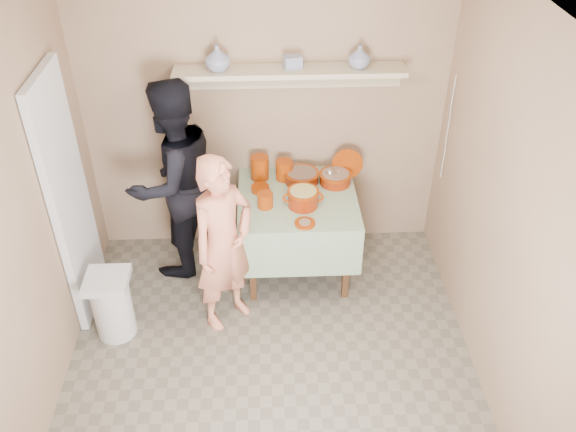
{
  "coord_description": "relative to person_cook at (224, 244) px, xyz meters",
  "views": [
    {
      "loc": [
        -0.01,
        -2.84,
        3.55
      ],
      "look_at": [
        0.15,
        0.75,
        0.95
      ],
      "focal_mm": 38.0,
      "sensor_mm": 36.0,
      "label": 1
    }
  ],
  "objects": [
    {
      "name": "person_helper",
      "position": [
        -0.42,
        0.67,
        0.14
      ],
      "size": [
        1.07,
        1.06,
        1.75
      ],
      "primitive_type": "imported",
      "rotation": [
        0.0,
        0.0,
        -2.38
      ],
      "color": "black",
      "rests_on": "ground"
    },
    {
      "name": "cazuela_rice",
      "position": [
        0.62,
        0.44,
        0.11
      ],
      "size": [
        0.33,
        0.25,
        0.14
      ],
      "color": "#671504",
      "rests_on": "serving_table"
    },
    {
      "name": "tile_panel",
      "position": [
        -1.13,
        0.24,
        0.26
      ],
      "size": [
        0.06,
        0.7,
        2.0
      ],
      "primitive_type": "cube",
      "color": "silver",
      "rests_on": "ground"
    },
    {
      "name": "serving_table",
      "position": [
        0.58,
        0.57,
        -0.09
      ],
      "size": [
        0.97,
        0.97,
        0.76
      ],
      "color": "#4C2D16",
      "rests_on": "ground"
    },
    {
      "name": "vase_right",
      "position": [
        1.06,
        0.91,
        1.07
      ],
      "size": [
        0.2,
        0.2,
        0.18
      ],
      "primitive_type": "imported",
      "rotation": [
        0.0,
        0.0,
        0.2
      ],
      "color": "navy",
      "rests_on": "wall_shelf"
    },
    {
      "name": "cazuela_meat_a",
      "position": [
        0.63,
        0.79,
        0.08
      ],
      "size": [
        0.3,
        0.3,
        0.1
      ],
      "color": "#671504",
      "rests_on": "serving_table"
    },
    {
      "name": "ceramic_box",
      "position": [
        0.55,
        0.93,
        1.03
      ],
      "size": [
        0.16,
        0.13,
        0.1
      ],
      "primitive_type": "cube",
      "rotation": [
        0.0,
        0.0,
        0.24
      ],
      "color": "navy",
      "rests_on": "wall_shelf"
    },
    {
      "name": "ladle",
      "position": [
        0.86,
        0.75,
        0.13
      ],
      "size": [
        0.08,
        0.26,
        0.19
      ],
      "color": "silver",
      "rests_on": "cazuela_meat_b"
    },
    {
      "name": "bowl_stack",
      "position": [
        0.31,
        0.44,
        0.09
      ],
      "size": [
        0.13,
        0.13,
        0.13
      ],
      "primitive_type": "cylinder",
      "color": "#7E2501",
      "rests_on": "serving_table"
    },
    {
      "name": "cazuela_meat_b",
      "position": [
        0.91,
        0.76,
        0.08
      ],
      "size": [
        0.28,
        0.28,
        0.1
      ],
      "color": "#671504",
      "rests_on": "serving_table"
    },
    {
      "name": "ground",
      "position": [
        0.33,
        -0.71,
        -0.74
      ],
      "size": [
        3.5,
        3.5,
        0.0
      ],
      "primitive_type": "plane",
      "color": "#6E6656",
      "rests_on": "ground"
    },
    {
      "name": "propped_lid",
      "position": [
        1.02,
        0.87,
        0.14
      ],
      "size": [
        0.27,
        0.08,
        0.26
      ],
      "primitive_type": "cylinder",
      "rotation": [
        1.4,
        0.0,
        -0.08
      ],
      "color": "#7E2501",
      "rests_on": "serving_table"
    },
    {
      "name": "vase_left",
      "position": [
        -0.02,
        0.9,
        1.08
      ],
      "size": [
        0.27,
        0.27,
        0.2
      ],
      "primitive_type": "imported",
      "rotation": [
        0.0,
        0.0,
        0.84
      ],
      "color": "navy",
      "rests_on": "wall_shelf"
    },
    {
      "name": "plate_stack_b",
      "position": [
        0.48,
        0.85,
        0.11
      ],
      "size": [
        0.14,
        0.14,
        0.17
      ],
      "primitive_type": "cylinder",
      "color": "#7E2501",
      "rests_on": "serving_table"
    },
    {
      "name": "plate_stack_a",
      "position": [
        0.27,
        0.87,
        0.13
      ],
      "size": [
        0.15,
        0.15,
        0.21
      ],
      "primitive_type": "cylinder",
      "color": "#7E2501",
      "rests_on": "serving_table"
    },
    {
      "name": "empty_bowl",
      "position": [
        0.27,
        0.67,
        0.05
      ],
      "size": [
        0.15,
        0.15,
        0.04
      ],
      "primitive_type": "cylinder",
      "color": "#7E2501",
      "rests_on": "serving_table"
    },
    {
      "name": "electrical_cord",
      "position": [
        1.8,
        0.77,
        0.51
      ],
      "size": [
        0.01,
        0.05,
        0.9
      ],
      "color": "silver",
      "rests_on": "wall_shelf"
    },
    {
      "name": "front_plate",
      "position": [
        0.61,
        0.19,
        0.04
      ],
      "size": [
        0.16,
        0.16,
        0.03
      ],
      "color": "#7E2501",
      "rests_on": "serving_table"
    },
    {
      "name": "trash_bin",
      "position": [
        -0.87,
        -0.13,
        -0.45
      ],
      "size": [
        0.32,
        0.32,
        0.56
      ],
      "color": "silver",
      "rests_on": "ground"
    },
    {
      "name": "person_cook",
      "position": [
        0.0,
        0.0,
        0.0
      ],
      "size": [
        0.63,
        0.62,
        1.47
      ],
      "primitive_type": "imported",
      "rotation": [
        0.0,
        0.0,
        0.74
      ],
      "color": "#DF7F60",
      "rests_on": "ground"
    },
    {
      "name": "wall_shelf",
      "position": [
        0.53,
        0.95,
        0.94
      ],
      "size": [
        1.8,
        0.25,
        0.21
      ],
      "color": "#BCAD8C",
      "rests_on": "room_shell"
    },
    {
      "name": "room_shell",
      "position": [
        0.33,
        -0.71,
        0.87
      ],
      "size": [
        3.04,
        3.54,
        2.62
      ],
      "color": "#9B7A5F",
      "rests_on": "ground"
    }
  ]
}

